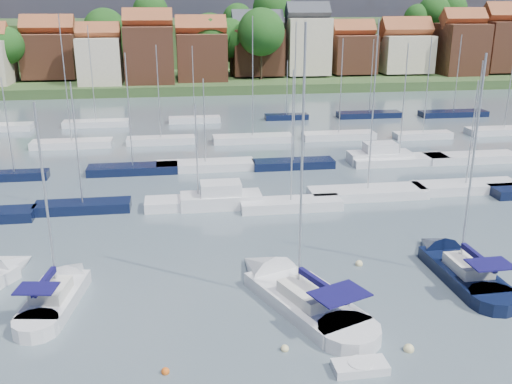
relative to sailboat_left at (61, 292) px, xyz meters
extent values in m
plane|color=#4B5965|center=(16.30, 34.73, -0.37)|extent=(260.00, 260.00, 0.00)
cube|color=silver|center=(-0.14, -0.91, -0.12)|extent=(3.41, 6.33, 1.20)
cone|color=silver|center=(0.44, 2.81, -0.12)|extent=(2.93, 3.28, 2.51)
cylinder|color=silver|center=(-0.61, -3.88, -0.12)|extent=(2.86, 2.86, 1.20)
cube|color=silver|center=(-0.21, -1.32, 0.83)|extent=(2.12, 2.75, 0.70)
cylinder|color=#B2B2B7|center=(-0.08, -0.50, 6.06)|extent=(0.14, 0.14, 11.15)
cylinder|color=#B2B2B7|center=(-0.34, -2.15, 1.68)|extent=(0.61, 3.32, 0.10)
cube|color=#110D45|center=(-0.34, -2.15, 1.83)|extent=(0.79, 3.18, 0.35)
cube|color=#110D45|center=(-0.50, -3.22, 1.98)|extent=(2.34, 1.82, 0.08)
cube|color=silver|center=(14.36, -3.18, -0.12)|extent=(6.30, 8.92, 1.20)
cone|color=silver|center=(12.41, 1.58, -0.12)|extent=(4.70, 5.01, 3.43)
cylinder|color=silver|center=(15.93, -6.99, -0.12)|extent=(4.48, 4.48, 1.20)
cube|color=silver|center=(14.58, -3.71, 0.83)|extent=(3.53, 4.09, 0.70)
cylinder|color=#B2B2B7|center=(14.14, -2.65, 8.11)|extent=(0.14, 0.14, 15.25)
cylinder|color=#B2B2B7|center=(15.01, -4.76, 1.68)|extent=(1.83, 4.27, 0.10)
cube|color=#110D45|center=(15.01, -4.76, 1.83)|extent=(1.93, 4.13, 0.35)
cube|color=#110D45|center=(15.58, -6.14, 1.98)|extent=(3.48, 3.01, 0.08)
cube|color=black|center=(25.34, -1.16, -0.12)|extent=(3.11, 7.14, 1.20)
cone|color=black|center=(25.24, 3.26, -0.12)|extent=(3.03, 3.51, 2.95)
cylinder|color=black|center=(25.42, -4.70, -0.12)|extent=(3.02, 3.02, 1.20)
cube|color=silver|center=(25.35, -1.65, 0.83)|extent=(2.13, 2.99, 0.70)
cylinder|color=#B2B2B7|center=(25.33, -0.67, 7.19)|extent=(0.14, 0.14, 13.40)
cylinder|color=#B2B2B7|center=(25.38, -2.63, 1.68)|extent=(0.19, 3.93, 0.10)
cube|color=#110D45|center=(25.38, -2.63, 1.83)|extent=(0.39, 3.74, 0.35)
cube|color=#110D45|center=(25.41, -3.91, 1.98)|extent=(2.55, 1.83, 0.08)
cone|color=silver|center=(-3.80, 4.50, -0.12)|extent=(4.05, 4.22, 2.79)
cube|color=silver|center=(15.70, -9.60, -0.18)|extent=(2.68, 1.27, 0.52)
cylinder|color=silver|center=(15.70, -9.60, -0.03)|extent=(1.24, 1.24, 0.34)
sphere|color=#D85914|center=(6.32, -8.44, -0.37)|extent=(0.41, 0.41, 0.41)
sphere|color=beige|center=(12.40, -7.38, -0.37)|extent=(0.43, 0.43, 0.43)
sphere|color=beige|center=(18.72, -8.32, -0.37)|extent=(0.55, 0.55, 0.55)
sphere|color=beige|center=(19.32, 1.73, -0.37)|extent=(0.51, 0.51, 0.51)
cube|color=black|center=(-0.80, 15.27, -0.02)|extent=(8.01, 2.24, 1.00)
cylinder|color=#B2B2B7|center=(-0.80, 15.27, 5.56)|extent=(0.12, 0.12, 10.16)
cube|color=silver|center=(9.04, 14.93, -0.02)|extent=(9.22, 2.58, 1.00)
cylinder|color=#B2B2B7|center=(9.04, 14.93, 4.57)|extent=(0.12, 0.12, 8.18)
cube|color=silver|center=(16.94, 13.34, -0.02)|extent=(8.78, 2.46, 1.00)
cylinder|color=#B2B2B7|center=(16.94, 13.34, 6.01)|extent=(0.12, 0.12, 11.06)
cube|color=silver|center=(24.54, 15.40, -0.02)|extent=(10.79, 3.02, 1.00)
cylinder|color=#B2B2B7|center=(24.54, 15.40, 7.92)|extent=(0.12, 0.12, 14.87)
cube|color=silver|center=(34.29, 15.76, -0.02)|extent=(10.13, 2.84, 1.00)
cylinder|color=#B2B2B7|center=(34.29, 15.76, 5.28)|extent=(0.12, 0.12, 9.59)
cube|color=silver|center=(10.99, 14.73, 0.13)|extent=(7.00, 2.60, 1.40)
cube|color=silver|center=(10.99, 14.73, 1.23)|extent=(3.50, 2.20, 1.30)
cube|color=black|center=(-8.94, 25.72, -0.02)|extent=(6.54, 1.83, 1.00)
cylinder|color=#B2B2B7|center=(-8.94, 25.72, 5.17)|extent=(0.12, 0.12, 9.37)
cube|color=black|center=(2.75, 26.37, -0.02)|extent=(9.30, 2.60, 1.00)
cylinder|color=#B2B2B7|center=(2.75, 26.37, 6.22)|extent=(0.12, 0.12, 11.48)
cube|color=silver|center=(10.36, 26.74, -0.02)|extent=(10.40, 2.91, 1.00)
cylinder|color=#B2B2B7|center=(10.36, 26.74, 4.87)|extent=(0.12, 0.12, 8.77)
cube|color=black|center=(19.78, 26.01, -0.02)|extent=(8.80, 2.46, 1.00)
cylinder|color=#B2B2B7|center=(19.78, 26.01, 7.65)|extent=(0.12, 0.12, 14.33)
cube|color=silver|center=(31.70, 25.89, -0.02)|extent=(10.73, 3.00, 1.00)
cylinder|color=#B2B2B7|center=(31.70, 25.89, 6.56)|extent=(0.12, 0.12, 12.14)
cube|color=silver|center=(40.13, 25.70, -0.02)|extent=(10.48, 2.93, 1.00)
cylinder|color=#B2B2B7|center=(40.13, 25.70, 5.62)|extent=(0.12, 0.12, 10.28)
cube|color=silver|center=(29.77, 26.73, 0.13)|extent=(7.00, 2.60, 1.40)
cube|color=silver|center=(29.77, 26.73, 1.23)|extent=(3.50, 2.20, 1.30)
cube|color=silver|center=(-5.41, 38.94, -0.02)|extent=(9.71, 2.72, 1.00)
cylinder|color=#B2B2B7|center=(-5.41, 38.94, 7.93)|extent=(0.12, 0.12, 14.88)
cube|color=silver|center=(5.47, 39.24, -0.02)|extent=(8.49, 2.38, 1.00)
cylinder|color=#B2B2B7|center=(5.47, 39.24, 6.14)|extent=(0.12, 0.12, 11.31)
cube|color=silver|center=(17.10, 38.51, -0.02)|extent=(10.16, 2.85, 1.00)
cylinder|color=#B2B2B7|center=(17.10, 38.51, 7.78)|extent=(0.12, 0.12, 14.59)
cube|color=silver|center=(28.48, 38.63, -0.02)|extent=(9.53, 2.67, 1.00)
cylinder|color=#B2B2B7|center=(28.48, 38.63, 6.44)|extent=(0.12, 0.12, 11.91)
cube|color=silver|center=(39.46, 37.24, -0.02)|extent=(7.62, 2.13, 1.00)
cylinder|color=#B2B2B7|center=(39.46, 37.24, 6.55)|extent=(0.12, 0.12, 12.13)
cube|color=silver|center=(51.53, 38.32, -0.02)|extent=(10.17, 2.85, 1.00)
cylinder|color=#B2B2B7|center=(51.53, 38.32, 5.35)|extent=(0.12, 0.12, 9.73)
cube|color=silver|center=(-3.95, 51.29, -0.02)|extent=(9.24, 2.59, 1.00)
cylinder|color=#B2B2B7|center=(-3.95, 51.29, 7.07)|extent=(0.12, 0.12, 13.17)
cube|color=silver|center=(10.22, 52.03, -0.02)|extent=(7.57, 2.12, 1.00)
cylinder|color=#B2B2B7|center=(10.22, 52.03, 5.60)|extent=(0.12, 0.12, 10.24)
cube|color=black|center=(24.19, 52.20, -0.02)|extent=(6.58, 1.84, 1.00)
cylinder|color=#B2B2B7|center=(24.19, 52.20, 4.49)|extent=(0.12, 0.12, 8.01)
cube|color=black|center=(37.24, 52.14, -0.02)|extent=(9.92, 2.78, 1.00)
cylinder|color=#B2B2B7|center=(37.24, 52.14, 5.94)|extent=(0.12, 0.12, 10.92)
cube|color=black|center=(50.59, 51.10, -0.02)|extent=(10.55, 2.95, 1.00)
cylinder|color=#B2B2B7|center=(50.59, 51.10, 6.24)|extent=(0.12, 0.12, 11.51)
cube|color=#365128|center=(16.30, 111.73, -0.07)|extent=(200.00, 70.00, 3.00)
cube|color=#365128|center=(16.30, 136.73, 4.63)|extent=(200.00, 60.00, 14.00)
cube|color=brown|center=(-17.34, 92.52, 6.20)|extent=(10.37, 9.97, 8.73)
cube|color=brown|center=(-17.34, 92.52, 11.83)|extent=(10.57, 5.13, 5.13)
cube|color=beige|center=(-6.44, 83.74, 5.71)|extent=(8.09, 8.80, 8.96)
cube|color=brown|center=(-6.44, 83.74, 11.19)|extent=(8.25, 4.00, 4.00)
cube|color=brown|center=(2.96, 84.67, 6.72)|extent=(9.36, 10.17, 10.97)
cube|color=brown|center=(2.96, 84.67, 13.35)|extent=(9.54, 4.63, 4.63)
cube|color=brown|center=(13.26, 86.38, 5.95)|extent=(9.90, 8.56, 9.42)
cube|color=brown|center=(13.26, 86.38, 11.87)|extent=(10.10, 4.90, 4.90)
cube|color=brown|center=(25.40, 91.38, 6.58)|extent=(10.59, 8.93, 9.49)
cube|color=#383A42|center=(25.40, 91.38, 12.62)|extent=(10.80, 5.24, 5.24)
cube|color=beige|center=(36.01, 90.53, 7.66)|extent=(9.01, 8.61, 11.65)
cube|color=#383A42|center=(36.01, 90.53, 14.59)|extent=(9.19, 4.46, 4.46)
cube|color=brown|center=(46.48, 91.73, 5.84)|extent=(9.10, 9.34, 8.00)
cube|color=brown|center=(46.48, 91.73, 10.95)|extent=(9.28, 4.50, 4.50)
cube|color=beige|center=(58.26, 91.32, 5.77)|extent=(10.86, 9.59, 7.88)
cube|color=brown|center=(58.26, 91.32, 11.04)|extent=(11.07, 5.37, 5.37)
cube|color=brown|center=(70.06, 88.65, 6.72)|extent=(9.18, 9.96, 10.97)
cube|color=brown|center=(70.06, 88.65, 13.33)|extent=(9.36, 4.54, 4.54)
cube|color=brown|center=(81.48, 89.94, 7.22)|extent=(11.39, 9.67, 10.76)
cube|color=brown|center=(81.48, 89.94, 13.99)|extent=(11.62, 5.64, 5.64)
cylinder|color=#382619|center=(73.08, 110.24, 8.15)|extent=(0.50, 0.50, 4.47)
sphere|color=#1B5219|center=(73.08, 110.24, 14.22)|extent=(8.18, 8.18, 8.18)
cylinder|color=#382619|center=(19.77, 90.66, 3.46)|extent=(0.50, 0.50, 4.46)
sphere|color=#1B5219|center=(19.77, 90.66, 9.51)|extent=(8.15, 8.15, 8.15)
cylinder|color=#382619|center=(31.53, 108.41, 8.21)|extent=(0.50, 0.50, 5.15)
sphere|color=#1B5219|center=(31.53, 108.41, 15.20)|extent=(9.41, 9.41, 9.41)
cylinder|color=#382619|center=(2.76, 111.05, 8.31)|extent=(0.50, 0.50, 4.56)
sphere|color=#1B5219|center=(2.76, 111.05, 14.50)|extent=(8.34, 8.34, 8.34)
cylinder|color=#382619|center=(-6.93, 99.98, 3.81)|extent=(0.50, 0.50, 5.15)
sphere|color=#1B5219|center=(-6.93, 99.98, 10.80)|extent=(9.42, 9.42, 9.42)
cylinder|color=#382619|center=(-22.37, 102.05, 6.39)|extent=(0.50, 0.50, 3.42)
sphere|color=#1B5219|center=(-22.37, 102.05, 11.04)|extent=(6.26, 6.26, 6.26)
cylinder|color=#382619|center=(30.06, 99.44, 3.12)|extent=(0.50, 0.50, 3.77)
sphere|color=#1B5219|center=(30.06, 99.44, 8.23)|extent=(6.89, 6.89, 6.89)
cylinder|color=#382619|center=(25.35, 85.67, 3.84)|extent=(0.50, 0.50, 5.21)
sphere|color=#1B5219|center=(25.35, 85.67, 10.92)|extent=(9.53, 9.53, 9.53)
cylinder|color=#382619|center=(78.24, 96.35, 2.72)|extent=(0.50, 0.50, 2.97)
sphere|color=#1B5219|center=(78.24, 96.35, 6.76)|extent=(5.44, 5.44, 5.44)
cylinder|color=#382619|center=(15.16, 88.48, 3.66)|extent=(0.50, 0.50, 4.84)
sphere|color=#1B5219|center=(15.16, 88.48, 10.23)|extent=(8.85, 8.85, 8.85)
cylinder|color=#382619|center=(68.98, 110.45, 7.80)|extent=(0.50, 0.50, 3.72)
sphere|color=#1B5219|center=(68.98, 110.45, 12.85)|extent=(6.80, 6.80, 6.80)
cylinder|color=#382619|center=(70.35, 88.86, 3.26)|extent=(0.50, 0.50, 4.05)
sphere|color=#1B5219|center=(70.35, 88.86, 8.75)|extent=(7.40, 7.40, 7.40)
cylinder|color=#382619|center=(-24.66, 87.52, 3.24)|extent=(0.50, 0.50, 4.00)
sphere|color=#1B5219|center=(-24.66, 87.52, 8.67)|extent=(7.32, 7.32, 7.32)
cylinder|color=#382619|center=(23.14, 108.02, 7.54)|extent=(0.50, 0.50, 3.93)
sphere|color=#1B5219|center=(23.14, 108.02, 12.88)|extent=(7.19, 7.19, 7.19)
cylinder|color=#382619|center=(46.95, 94.90, 3.15)|extent=(0.50, 0.50, 3.82)
sphere|color=#1B5219|center=(46.95, 94.90, 8.34)|extent=(6.99, 6.99, 6.99)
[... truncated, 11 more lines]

